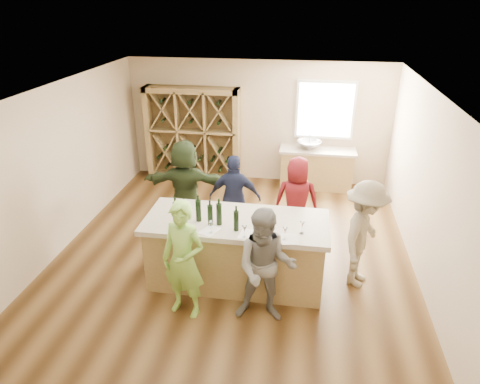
# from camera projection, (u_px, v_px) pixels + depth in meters

# --- Properties ---
(floor) EXTENTS (6.00, 7.00, 0.10)m
(floor) POSITION_uv_depth(u_px,v_px,m) (232.00, 259.00, 7.36)
(floor) COLOR brown
(floor) RESTS_ON ground
(ceiling) EXTENTS (6.00, 7.00, 0.10)m
(ceiling) POSITION_uv_depth(u_px,v_px,m) (231.00, 90.00, 6.13)
(ceiling) COLOR white
(ceiling) RESTS_ON ground
(wall_back) EXTENTS (6.00, 0.10, 2.80)m
(wall_back) POSITION_uv_depth(u_px,v_px,m) (258.00, 122.00, 9.92)
(wall_back) COLOR #C8B291
(wall_back) RESTS_ON ground
(wall_front) EXTENTS (6.00, 0.10, 2.80)m
(wall_front) POSITION_uv_depth(u_px,v_px,m) (158.00, 352.00, 3.57)
(wall_front) COLOR #C8B291
(wall_front) RESTS_ON ground
(wall_left) EXTENTS (0.10, 7.00, 2.80)m
(wall_left) POSITION_uv_depth(u_px,v_px,m) (53.00, 171.00, 7.17)
(wall_left) COLOR #C8B291
(wall_left) RESTS_ON ground
(wall_right) EXTENTS (0.10, 7.00, 2.80)m
(wall_right) POSITION_uv_depth(u_px,v_px,m) (435.00, 196.00, 6.31)
(wall_right) COLOR #C8B291
(wall_right) RESTS_ON ground
(window_frame) EXTENTS (1.30, 0.06, 1.30)m
(window_frame) POSITION_uv_depth(u_px,v_px,m) (325.00, 110.00, 9.48)
(window_frame) COLOR white
(window_frame) RESTS_ON wall_back
(window_pane) EXTENTS (1.18, 0.01, 1.18)m
(window_pane) POSITION_uv_depth(u_px,v_px,m) (325.00, 110.00, 9.45)
(window_pane) COLOR white
(window_pane) RESTS_ON wall_back
(wine_rack) EXTENTS (2.20, 0.45, 2.20)m
(wine_rack) POSITION_uv_depth(u_px,v_px,m) (193.00, 135.00, 10.01)
(wine_rack) COLOR olive
(wine_rack) RESTS_ON floor
(back_counter_base) EXTENTS (1.60, 0.58, 0.86)m
(back_counter_base) POSITION_uv_depth(u_px,v_px,m) (316.00, 169.00, 9.82)
(back_counter_base) COLOR olive
(back_counter_base) RESTS_ON floor
(back_counter_top) EXTENTS (1.70, 0.62, 0.06)m
(back_counter_top) POSITION_uv_depth(u_px,v_px,m) (318.00, 151.00, 9.62)
(back_counter_top) COLOR #BAAC98
(back_counter_top) RESTS_ON back_counter_base
(sink) EXTENTS (0.54, 0.54, 0.19)m
(sink) POSITION_uv_depth(u_px,v_px,m) (309.00, 145.00, 9.60)
(sink) COLOR silver
(sink) RESTS_ON back_counter_top
(faucet) EXTENTS (0.02, 0.02, 0.30)m
(faucet) POSITION_uv_depth(u_px,v_px,m) (309.00, 140.00, 9.74)
(faucet) COLOR silver
(faucet) RESTS_ON back_counter_top
(tasting_counter_base) EXTENTS (2.60, 1.00, 1.00)m
(tasting_counter_base) POSITION_uv_depth(u_px,v_px,m) (236.00, 253.00, 6.55)
(tasting_counter_base) COLOR olive
(tasting_counter_base) RESTS_ON floor
(tasting_counter_top) EXTENTS (2.72, 1.12, 0.08)m
(tasting_counter_top) POSITION_uv_depth(u_px,v_px,m) (236.00, 222.00, 6.32)
(tasting_counter_top) COLOR #BAAC98
(tasting_counter_top) RESTS_ON tasting_counter_base
(wine_bottle_a) EXTENTS (0.08, 0.08, 0.31)m
(wine_bottle_a) POSITION_uv_depth(u_px,v_px,m) (176.00, 212.00, 6.18)
(wine_bottle_a) COLOR black
(wine_bottle_a) RESTS_ON tasting_counter_top
(wine_bottle_b) EXTENTS (0.09, 0.09, 0.31)m
(wine_bottle_b) POSITION_uv_depth(u_px,v_px,m) (184.00, 214.00, 6.13)
(wine_bottle_b) COLOR black
(wine_bottle_b) RESTS_ON tasting_counter_top
(wine_bottle_c) EXTENTS (0.10, 0.10, 0.33)m
(wine_bottle_c) POSITION_uv_depth(u_px,v_px,m) (198.00, 211.00, 6.21)
(wine_bottle_c) COLOR black
(wine_bottle_c) RESTS_ON tasting_counter_top
(wine_bottle_d) EXTENTS (0.10, 0.10, 0.31)m
(wine_bottle_d) POSITION_uv_depth(u_px,v_px,m) (210.00, 215.00, 6.11)
(wine_bottle_d) COLOR black
(wine_bottle_d) RESTS_ON tasting_counter_top
(wine_bottle_e) EXTENTS (0.10, 0.10, 0.33)m
(wine_bottle_e) POSITION_uv_depth(u_px,v_px,m) (219.00, 214.00, 6.11)
(wine_bottle_e) COLOR black
(wine_bottle_e) RESTS_ON tasting_counter_top
(wine_glass_a) EXTENTS (0.08, 0.08, 0.18)m
(wine_glass_a) POSITION_uv_depth(u_px,v_px,m) (211.00, 227.00, 5.92)
(wine_glass_a) COLOR white
(wine_glass_a) RESTS_ON tasting_counter_top
(wine_glass_b) EXTENTS (0.10, 0.10, 0.19)m
(wine_glass_b) POSITION_uv_depth(u_px,v_px,m) (244.00, 232.00, 5.80)
(wine_glass_b) COLOR white
(wine_glass_b) RESTS_ON tasting_counter_top
(wine_glass_c) EXTENTS (0.09, 0.09, 0.19)m
(wine_glass_c) POSITION_uv_depth(u_px,v_px,m) (285.00, 234.00, 5.76)
(wine_glass_c) COLOR white
(wine_glass_c) RESTS_ON tasting_counter_top
(wine_glass_d) EXTENTS (0.08, 0.08, 0.20)m
(wine_glass_d) POSITION_uv_depth(u_px,v_px,m) (267.00, 221.00, 6.07)
(wine_glass_d) COLOR white
(wine_glass_d) RESTS_ON tasting_counter_top
(wine_glass_e) EXTENTS (0.09, 0.09, 0.18)m
(wine_glass_e) POSITION_uv_depth(u_px,v_px,m) (302.00, 228.00, 5.91)
(wine_glass_e) COLOR white
(wine_glass_e) RESTS_ON tasting_counter_top
(tasting_menu_a) EXTENTS (0.31, 0.35, 0.00)m
(tasting_menu_a) POSITION_uv_depth(u_px,v_px,m) (210.00, 230.00, 6.02)
(tasting_menu_a) COLOR white
(tasting_menu_a) RESTS_ON tasting_counter_top
(tasting_menu_b) EXTENTS (0.26, 0.32, 0.00)m
(tasting_menu_b) POSITION_uv_depth(u_px,v_px,m) (247.00, 234.00, 5.92)
(tasting_menu_b) COLOR white
(tasting_menu_b) RESTS_ON tasting_counter_top
(tasting_menu_c) EXTENTS (0.26, 0.33, 0.00)m
(tasting_menu_c) POSITION_uv_depth(u_px,v_px,m) (289.00, 239.00, 5.81)
(tasting_menu_c) COLOR white
(tasting_menu_c) RESTS_ON tasting_counter_top
(person_near_left) EXTENTS (0.72, 0.60, 1.72)m
(person_near_left) POSITION_uv_depth(u_px,v_px,m) (184.00, 260.00, 5.74)
(person_near_left) COLOR #8CC64C
(person_near_left) RESTS_ON floor
(person_near_right) EXTENTS (0.83, 0.48, 1.68)m
(person_near_right) POSITION_uv_depth(u_px,v_px,m) (266.00, 267.00, 5.63)
(person_near_right) COLOR slate
(person_near_right) RESTS_ON floor
(person_server) EXTENTS (0.87, 1.21, 1.71)m
(person_server) POSITION_uv_depth(u_px,v_px,m) (364.00, 235.00, 6.35)
(person_server) COLOR gray
(person_server) RESTS_ON floor
(person_far_mid) EXTENTS (0.94, 0.50, 1.59)m
(person_far_mid) POSITION_uv_depth(u_px,v_px,m) (235.00, 198.00, 7.62)
(person_far_mid) COLOR #191E38
(person_far_mid) RESTS_ON floor
(person_far_right) EXTENTS (0.79, 0.52, 1.60)m
(person_far_right) POSITION_uv_depth(u_px,v_px,m) (296.00, 200.00, 7.52)
(person_far_right) COLOR #590F14
(person_far_right) RESTS_ON floor
(person_far_left) EXTENTS (1.68, 0.72, 1.76)m
(person_far_left) POSITION_uv_depth(u_px,v_px,m) (186.00, 186.00, 7.89)
(person_far_left) COLOR #263319
(person_far_left) RESTS_ON floor
(wine_bottle_f) EXTENTS (0.07, 0.07, 0.30)m
(wine_bottle_f) POSITION_uv_depth(u_px,v_px,m) (236.00, 221.00, 5.96)
(wine_bottle_f) COLOR black
(wine_bottle_f) RESTS_ON tasting_counter_top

